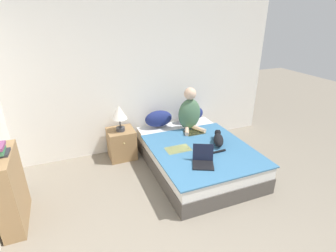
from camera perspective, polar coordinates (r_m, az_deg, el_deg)
The scene contains 10 objects.
wall_back at distance 4.62m, azimuth -6.71°, elevation 9.92°, with size 5.19×0.05×2.55m.
bed at distance 4.29m, azimuth 6.12°, elevation -6.52°, with size 1.48×2.04×0.44m.
pillow_near at distance 4.72m, azimuth -2.07°, elevation 1.61°, with size 0.50×0.25×0.30m.
pillow_far at distance 4.96m, azimuth 4.97°, elevation 2.66°, with size 0.50×0.25×0.30m.
person_sitting at distance 4.58m, azimuth 4.74°, elevation 3.11°, with size 0.41×0.40×0.75m.
cat_tabby at distance 4.20m, azimuth 10.91°, elevation -2.85°, with size 0.39×0.48×0.16m.
laptop_open at distance 3.65m, azimuth 7.64°, elevation -7.46°, with size 0.38×0.39×0.25m.
nightstand at distance 4.62m, azimuth -10.07°, elevation -3.79°, with size 0.45×0.46×0.52m.
table_lamp at distance 4.37m, azimuth -10.56°, elevation 2.61°, with size 0.25×0.25×0.44m.
bookshelf at distance 3.63m, azimuth -31.16°, elevation -11.81°, with size 0.23×0.73×0.94m.
Camera 1 is at (-1.17, -1.11, 2.38)m, focal length 28.00 mm.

